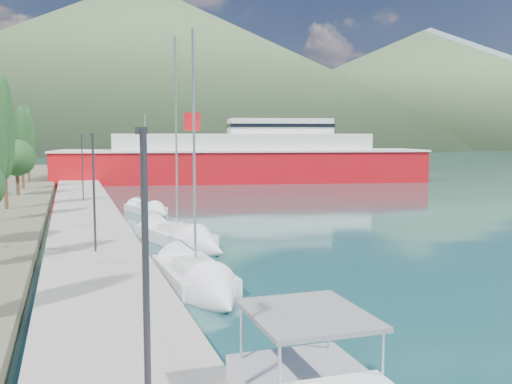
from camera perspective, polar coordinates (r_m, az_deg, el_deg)
name	(u,v)px	position (r m, az deg, el deg)	size (l,w,h in m)	color
ground	(114,165)	(137.45, -13.98, 2.67)	(1400.00, 1400.00, 0.00)	#174345
quay	(88,223)	(43.38, -16.50, -2.96)	(5.00, 88.00, 0.80)	gray
hills_far	(205,73)	(656.63, -5.14, 11.80)	(1480.00, 900.00, 180.00)	slate
hills_near	(229,75)	(406.39, -2.74, 11.63)	(1010.00, 520.00, 115.00)	#435A37
tree_row	(2,147)	(49.68, -24.04, 4.11)	(3.72, 62.70, 11.01)	#47301E
lamp_posts	(93,186)	(31.36, -16.01, 0.61)	(0.15, 45.21, 6.06)	#2D2D33
sailboat_near	(206,287)	(24.53, -5.04, -9.47)	(2.98, 8.69, 12.32)	silver
sailboat_mid	(191,242)	(34.68, -6.48, -5.01)	(5.00, 9.86, 13.72)	silver
sailboat_far	(153,211)	(49.56, -10.26, -1.92)	(3.85, 6.72, 9.41)	silver
ferry	(244,160)	(83.80, -1.20, 3.25)	(54.32, 20.95, 10.56)	#BA0D14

